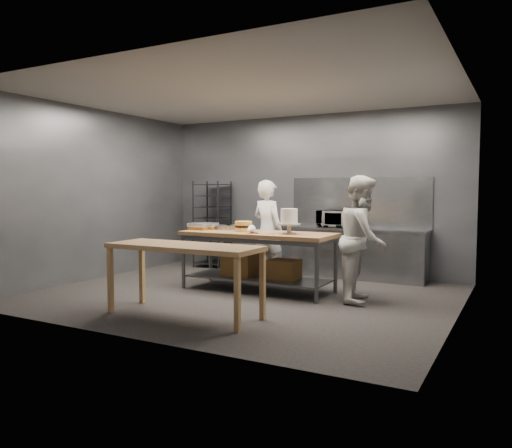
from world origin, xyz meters
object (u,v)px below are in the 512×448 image
at_px(near_counter, 184,251).
at_px(speed_rack, 212,225).
at_px(chef_right, 363,239).
at_px(layer_cake, 244,226).
at_px(work_table, 258,254).
at_px(frosted_cake_stand, 289,218).
at_px(microwave, 333,219).
at_px(chef_behind, 268,231).

bearing_deg(near_counter, speed_rack, 118.44).
height_order(chef_right, layer_cake, chef_right).
relative_size(work_table, near_counter, 1.20).
distance_m(work_table, speed_rack, 2.67).
xyz_separation_m(work_table, near_counter, (-0.07, -1.81, 0.24)).
bearing_deg(speed_rack, frosted_cake_stand, -35.29).
bearing_deg(work_table, microwave, 72.48).
xyz_separation_m(work_table, chef_right, (1.64, 0.08, 0.32)).
bearing_deg(near_counter, chef_right, 47.81).
distance_m(near_counter, frosted_cake_stand, 1.89).
xyz_separation_m(near_counter, chef_behind, (-0.15, 2.58, 0.06)).
xyz_separation_m(chef_right, frosted_cake_stand, (-1.08, -0.14, 0.27)).
distance_m(work_table, layer_cake, 0.50).
distance_m(chef_right, layer_cake, 1.91).
relative_size(speed_rack, chef_right, 0.98).
height_order(near_counter, chef_right, chef_right).
bearing_deg(speed_rack, chef_right, -24.63).
bearing_deg(chef_right, chef_behind, 60.00).
bearing_deg(work_table, layer_cake, 175.84).
distance_m(near_counter, chef_right, 2.55).
relative_size(chef_behind, frosted_cake_stand, 4.60).
bearing_deg(chef_behind, frosted_cake_stand, 149.96).
bearing_deg(chef_right, near_counter, 128.26).
relative_size(microwave, frosted_cake_stand, 1.43).
bearing_deg(chef_behind, chef_right, 176.35).
distance_m(chef_behind, layer_cake, 0.77).
bearing_deg(frosted_cake_stand, chef_behind, 133.16).
xyz_separation_m(speed_rack, microwave, (2.57, 0.08, 0.19)).
height_order(speed_rack, frosted_cake_stand, speed_rack).
xyz_separation_m(near_counter, frosted_cake_stand, (0.64, 1.74, 0.34)).
xyz_separation_m(near_counter, layer_cake, (-0.20, 1.83, 0.19)).
xyz_separation_m(speed_rack, layer_cake, (1.73, -1.73, 0.14)).
distance_m(chef_right, frosted_cake_stand, 1.12).
height_order(chef_behind, layer_cake, chef_behind).
bearing_deg(frosted_cake_stand, chef_right, 7.66).
bearing_deg(work_table, speed_rack, 138.84).
bearing_deg(near_counter, frosted_cake_stand, 69.97).
relative_size(chef_right, frosted_cake_stand, 4.70).
height_order(chef_behind, chef_right, chef_right).
relative_size(near_counter, frosted_cake_stand, 5.28).
relative_size(chef_behind, chef_right, 0.98).
relative_size(speed_rack, chef_behind, 1.00).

